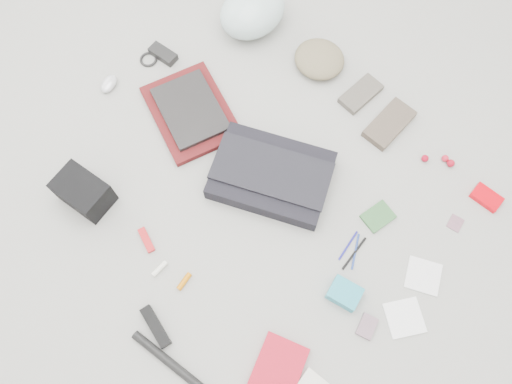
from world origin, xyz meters
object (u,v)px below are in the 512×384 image
Objects in this scene: bike_helmet at (252,11)px; camera_bag at (84,192)px; laptop at (190,109)px; messenger_bag at (271,175)px; book_red at (276,373)px; accordion_wallet at (345,293)px.

camera_bag is (0.03, -1.01, -0.03)m from bike_helmet.
laptop is at bearing -70.54° from bike_helmet.
laptop is at bearing 156.20° from messenger_bag.
camera_bag is (-0.06, -0.51, 0.02)m from laptop.
laptop is 1.04m from book_red.
messenger_bag is 0.69m from camera_bag.
messenger_bag is 0.50m from accordion_wallet.
bike_helmet is 2.80× the size of accordion_wallet.
laptop is 1.60× the size of camera_bag.
bike_helmet is 1.31× the size of book_red.
laptop is 2.85× the size of accordion_wallet.
book_red is 2.14× the size of accordion_wallet.
accordion_wallet is (0.98, -0.70, -0.06)m from bike_helmet.
camera_bag is 0.83× the size of book_red.
bike_helmet is 1.43m from book_red.
accordion_wallet is (0.95, 0.31, -0.03)m from camera_bag.
bike_helmet reaches higher than messenger_bag.
camera_bag is at bearing -170.62° from accordion_wallet.
camera_bag is 0.93m from book_red.
book_red is (0.87, -0.55, -0.02)m from laptop.
bike_helmet is at bearing 87.65° from camera_bag.
camera_bag is at bearing 161.52° from book_red.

